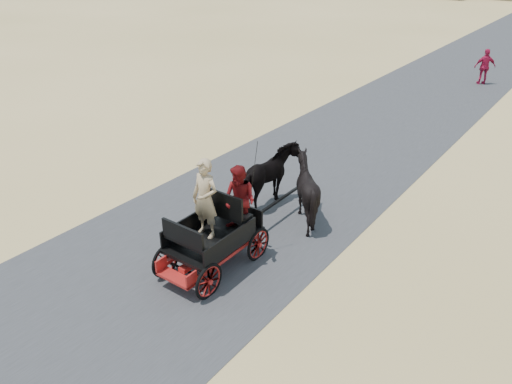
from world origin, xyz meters
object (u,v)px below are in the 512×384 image
Objects in this scene: horse_left at (271,179)px; pedestrian at (485,67)px; carriage at (213,252)px; horse_right at (306,190)px.

pedestrian is at bearing -94.21° from horse_left.
carriage is 19.62m from pedestrian.
pedestrian is (0.12, 16.60, 0.01)m from horse_right.
horse_left is at bearing 52.10° from pedestrian.
horse_right reaches higher than horse_left.
pedestrian reaches higher than horse_left.
horse_right is at bearing 55.89° from pedestrian.
carriage is at bearing 54.35° from pedestrian.
horse_left is at bearing 100.39° from carriage.
horse_right is 0.98× the size of pedestrian.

